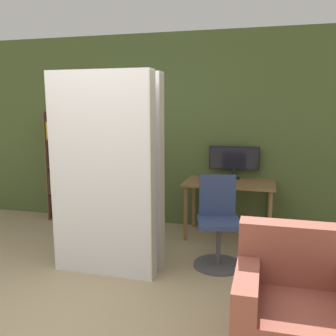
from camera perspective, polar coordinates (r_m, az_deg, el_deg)
wall_back at (r=5.38m, az=-0.93°, el=5.66°), size 8.00×0.06×2.70m
desk at (r=4.93m, az=9.33°, el=-3.22°), size 1.16×0.69×0.73m
monitor at (r=5.10m, az=10.04°, el=1.28°), size 0.67×0.17×0.44m
office_chair at (r=4.10m, az=7.65°, el=-9.19°), size 0.53×0.53×0.96m
bookshelf at (r=5.84m, az=-14.85°, el=-0.07°), size 0.73×0.34×1.63m
mattress_near at (r=3.76m, az=-9.90°, el=-1.14°), size 1.06×0.20×2.04m
mattress_far at (r=4.03m, az=-8.09°, el=-0.38°), size 1.06×0.20×2.04m
armchair at (r=2.90m, az=19.14°, el=-19.53°), size 0.85×0.80×0.85m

